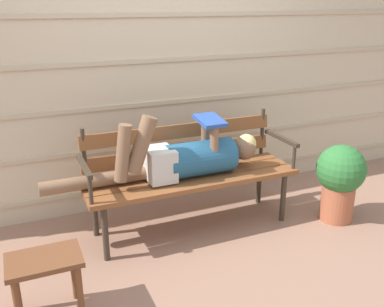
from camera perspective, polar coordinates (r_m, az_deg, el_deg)
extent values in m
plane|color=#936B56|center=(3.37, 1.22, -11.07)|extent=(12.00, 12.00, 0.00)
cube|color=beige|center=(3.71, -3.97, 9.58)|extent=(5.38, 0.06, 2.15)
cube|color=#C1AD8E|center=(3.94, -3.50, -3.46)|extent=(5.38, 0.02, 0.04)
cube|color=#C1AD8E|center=(3.81, -3.61, 1.51)|extent=(5.38, 0.02, 0.04)
cube|color=#C1AD8E|center=(3.71, -3.72, 6.77)|extent=(5.38, 0.02, 0.04)
cube|color=#C1AD8E|center=(3.65, -3.85, 12.26)|extent=(5.38, 0.02, 0.04)
cube|color=#C1AD8E|center=(3.62, -3.98, 17.89)|extent=(5.38, 0.02, 0.04)
cube|color=brown|center=(3.19, 1.13, -4.23)|extent=(1.66, 0.15, 0.04)
cube|color=brown|center=(3.32, 0.00, -3.22)|extent=(1.66, 0.15, 0.04)
cube|color=brown|center=(3.45, -1.04, -2.29)|extent=(1.66, 0.15, 0.04)
cube|color=brown|center=(3.47, -1.52, 0.08)|extent=(1.59, 0.05, 0.11)
cube|color=brown|center=(3.42, -1.55, 2.97)|extent=(1.59, 0.05, 0.11)
cylinder|color=#382D23|center=(3.25, -14.08, -0.18)|extent=(0.03, 0.03, 0.40)
cylinder|color=#382D23|center=(3.78, 9.26, 2.92)|extent=(0.03, 0.03, 0.40)
cylinder|color=#382D23|center=(3.07, -11.40, -10.35)|extent=(0.04, 0.04, 0.41)
cylinder|color=#382D23|center=(3.60, 11.97, -5.70)|extent=(0.04, 0.04, 0.41)
cylinder|color=#382D23|center=(3.39, -12.77, -7.43)|extent=(0.04, 0.04, 0.41)
cylinder|color=#382D23|center=(3.87, 8.87, -3.62)|extent=(0.04, 0.04, 0.41)
cube|color=#382D23|center=(3.03, -14.08, -1.66)|extent=(0.04, 0.45, 0.03)
cylinder|color=#382D23|center=(2.90, -13.29, -4.72)|extent=(0.03, 0.03, 0.20)
cube|color=#382D23|center=(3.62, 11.77, 1.99)|extent=(0.04, 0.45, 0.03)
cylinder|color=#382D23|center=(3.51, 13.35, -0.41)|extent=(0.03, 0.03, 0.20)
cylinder|color=#23567A|center=(3.29, 1.06, -0.62)|extent=(0.53, 0.27, 0.27)
cube|color=silver|center=(3.18, -4.29, -1.42)|extent=(0.20, 0.25, 0.24)
sphere|color=brown|center=(3.45, 6.91, 0.73)|extent=(0.19, 0.19, 0.19)
sphere|color=#E0C67A|center=(3.45, 7.22, 1.30)|extent=(0.16, 0.16, 0.16)
cylinder|color=brown|center=(3.02, -6.71, 1.20)|extent=(0.25, 0.11, 0.42)
cylinder|color=brown|center=(3.00, -9.12, 0.03)|extent=(0.15, 0.09, 0.41)
cylinder|color=brown|center=(3.15, -12.66, -3.56)|extent=(0.77, 0.10, 0.10)
cylinder|color=brown|center=(3.21, 2.96, 1.43)|extent=(0.06, 0.06, 0.28)
cylinder|color=brown|center=(3.35, 1.76, 2.22)|extent=(0.06, 0.06, 0.28)
cube|color=#284C9E|center=(3.23, 2.38, 4.41)|extent=(0.18, 0.25, 0.06)
cube|color=brown|center=(2.56, -19.03, -13.19)|extent=(0.40, 0.28, 0.03)
cylinder|color=brown|center=(2.59, -14.58, -17.57)|extent=(0.04, 0.04, 0.36)
cylinder|color=brown|center=(2.76, -22.24, -15.88)|extent=(0.04, 0.04, 0.36)
cylinder|color=brown|center=(2.77, -15.37, -14.92)|extent=(0.04, 0.04, 0.36)
cylinder|color=#AD5B3D|center=(3.76, 18.63, -6.16)|extent=(0.27, 0.27, 0.30)
sphere|color=#2D7033|center=(3.65, 19.13, -1.95)|extent=(0.39, 0.39, 0.39)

